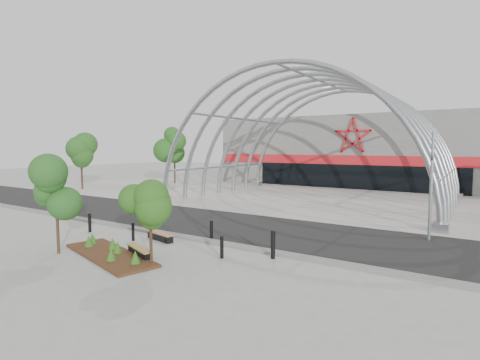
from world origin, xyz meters
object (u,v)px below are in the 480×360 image
(street_tree_0, at_px, (56,188))
(bench_0, at_px, (160,237))
(signal_pole, at_px, (431,184))
(bollard_2, at_px, (211,230))
(street_tree_1, at_px, (150,202))
(bench_1, at_px, (140,252))

(street_tree_0, relative_size, bench_0, 2.13)
(signal_pole, bearing_deg, bollard_2, -146.94)
(signal_pole, height_order, street_tree_1, signal_pole)
(bench_1, bearing_deg, bollard_2, 78.05)
(street_tree_0, distance_m, street_tree_1, 4.61)
(signal_pole, distance_m, bench_1, 13.77)
(street_tree_0, bearing_deg, signal_pole, 40.59)
(street_tree_1, distance_m, bench_0, 4.44)
(signal_pole, relative_size, street_tree_1, 1.53)
(street_tree_1, distance_m, bollard_2, 4.72)
(street_tree_0, xyz_separation_m, bench_1, (3.29, 1.54, -2.60))
(street_tree_1, bearing_deg, bench_1, 157.22)
(signal_pole, bearing_deg, bench_0, -146.93)
(street_tree_1, height_order, bench_0, street_tree_1)
(street_tree_0, height_order, street_tree_1, street_tree_0)
(street_tree_0, distance_m, bench_0, 5.15)
(bollard_2, bearing_deg, bench_1, -101.95)
(street_tree_0, xyz_separation_m, bench_0, (2.00, 3.96, -2.61))
(signal_pole, relative_size, street_tree_0, 1.34)
(bench_1, bearing_deg, street_tree_1, -22.78)
(bench_1, relative_size, bollard_2, 1.95)
(street_tree_1, bearing_deg, bench_0, 130.22)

